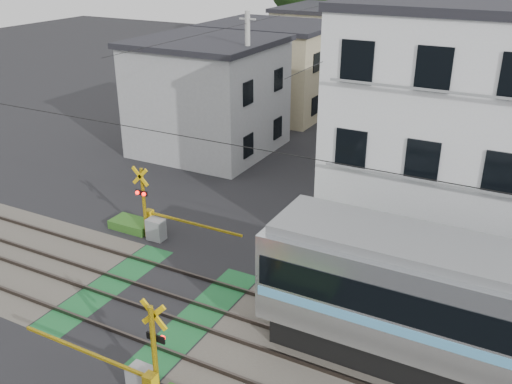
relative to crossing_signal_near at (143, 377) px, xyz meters
The scene contains 11 objects.
ground 4.53m from the crossing_signal_near, 125.29° to the left, with size 120.00×120.00×0.00m, color black.
track_bed 4.53m from the crossing_signal_near, 125.29° to the left, with size 120.00×120.00×0.14m.
crossing_signal_near is the anchor object (origin of this frame).
crossing_signal_far 8.95m from the crossing_signal_near, 125.29° to the left, with size 4.74×0.65×3.09m.
apartment_block 14.95m from the crossing_signal_near, 65.78° to the left, with size 10.20×8.36×9.30m.
houses_row 29.77m from the crossing_signal_near, 94.51° to the left, with size 22.07×31.35×6.80m.
tree_hill 52.11m from the crossing_signal_near, 94.78° to the left, with size 40.00×13.51×11.52m.
catenary 5.84m from the crossing_signal_near, 47.20° to the left, with size 60.00×5.04×7.00m.
utility_poles 27.12m from the crossing_signal_near, 97.77° to the left, with size 7.90×42.00×8.00m.
pedestrian 31.05m from the crossing_signal_near, 93.52° to the left, with size 0.57×0.37×1.56m, color #2F2E39.
weed_patches 3.70m from the crossing_signal_near, 103.09° to the left, with size 10.25×8.80×0.40m.
Camera 1 is at (10.65, -12.54, 11.08)m, focal length 40.00 mm.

